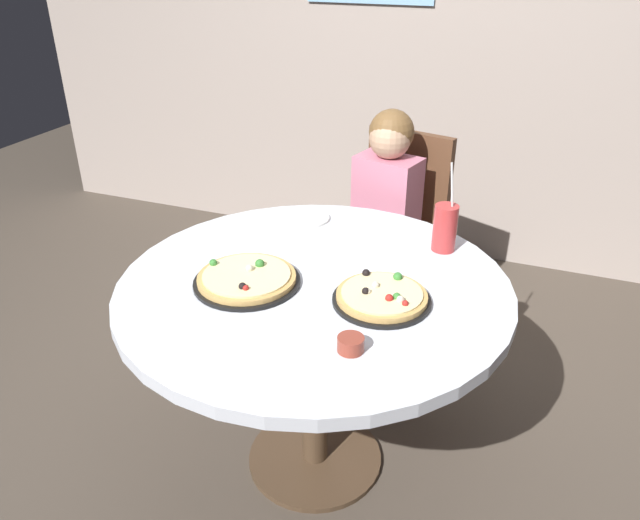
{
  "coord_description": "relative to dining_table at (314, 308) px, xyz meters",
  "views": [
    {
      "loc": [
        0.6,
        -1.5,
        1.69
      ],
      "look_at": [
        0.0,
        0.05,
        0.8
      ],
      "focal_mm": 34.07,
      "sensor_mm": 36.0,
      "label": 1
    }
  ],
  "objects": [
    {
      "name": "pizza_veggie",
      "position": [
        -0.19,
        -0.09,
        0.11
      ],
      "size": [
        0.33,
        0.33,
        0.05
      ],
      "color": "black",
      "rests_on": "dining_table"
    },
    {
      "name": "plate_small",
      "position": [
        -0.2,
        0.42,
        0.1
      ],
      "size": [
        0.18,
        0.18,
        0.01
      ],
      "primitive_type": "cylinder",
      "color": "white",
      "rests_on": "dining_table"
    },
    {
      "name": "soda_cup",
      "position": [
        0.33,
        0.36,
        0.18
      ],
      "size": [
        0.08,
        0.08,
        0.31
      ],
      "color": "#B73333",
      "rests_on": "dining_table"
    },
    {
      "name": "pizza_cheese",
      "position": [
        0.23,
        -0.04,
        0.11
      ],
      "size": [
        0.29,
        0.29,
        0.05
      ],
      "color": "black",
      "rests_on": "dining_table"
    },
    {
      "name": "chair_wooden",
      "position": [
        0.02,
        0.93,
        -0.12
      ],
      "size": [
        0.49,
        0.49,
        0.95
      ],
      "color": "brown",
      "rests_on": "ground_plane"
    },
    {
      "name": "ground_plane",
      "position": [
        0.0,
        0.0,
        -0.65
      ],
      "size": [
        8.0,
        8.0,
        0.0
      ],
      "primitive_type": "plane",
      "color": "#4C4238"
    },
    {
      "name": "diner_child",
      "position": [
        -0.02,
        0.76,
        -0.17
      ],
      "size": [
        0.34,
        0.43,
        1.08
      ],
      "color": "#3F4766",
      "rests_on": "ground_plane"
    },
    {
      "name": "sauce_bowl",
      "position": [
        0.22,
        -0.29,
        0.12
      ],
      "size": [
        0.07,
        0.07,
        0.04
      ],
      "primitive_type": "cylinder",
      "color": "brown",
      "rests_on": "dining_table"
    },
    {
      "name": "dining_table",
      "position": [
        0.0,
        0.0,
        0.0
      ],
      "size": [
        1.21,
        1.21,
        0.75
      ],
      "color": "silver",
      "rests_on": "ground_plane"
    }
  ]
}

